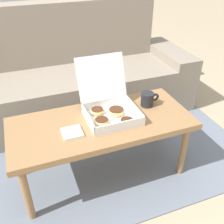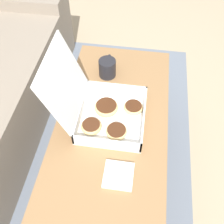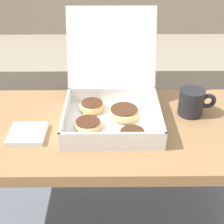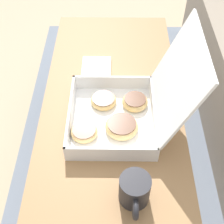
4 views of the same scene
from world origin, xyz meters
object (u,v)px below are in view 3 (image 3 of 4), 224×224
at_px(pastry_box, 111,103).
at_px(coffee_mug, 192,102).
at_px(couch, 99,59).
at_px(coffee_table, 92,136).

relative_size(pastry_box, coffee_mug, 2.99).
bearing_deg(couch, coffee_table, -90.00).
relative_size(couch, coffee_mug, 16.94).
distance_m(pastry_box, coffee_mug, 0.29).
height_order(couch, coffee_table, couch).
bearing_deg(coffee_table, coffee_mug, 10.82).
xyz_separation_m(couch, coffee_mug, (0.36, -0.84, 0.18)).
xyz_separation_m(pastry_box, coffee_mug, (0.29, 0.02, -0.01)).
distance_m(coffee_table, pastry_box, 0.14).
bearing_deg(coffee_mug, coffee_table, -169.18).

